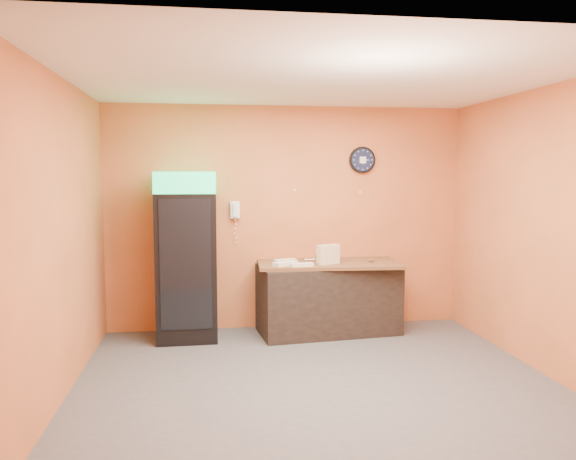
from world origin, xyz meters
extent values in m
plane|color=#47474C|center=(0.00, 0.00, 0.00)|extent=(4.50, 4.50, 0.00)
cube|color=#E37340|center=(0.00, 2.00, 1.40)|extent=(4.50, 0.02, 2.80)
cube|color=#E37340|center=(-2.25, 0.00, 1.40)|extent=(0.02, 4.00, 2.80)
cube|color=#E37340|center=(2.25, 0.00, 1.40)|extent=(0.02, 4.00, 2.80)
cube|color=white|center=(0.00, 0.00, 2.80)|extent=(4.50, 4.00, 0.02)
cube|color=black|center=(-1.25, 1.65, 0.87)|extent=(0.71, 0.71, 1.73)
cube|color=#18D26B|center=(-1.25, 1.65, 1.85)|extent=(0.71, 0.71, 0.25)
cube|color=black|center=(-1.26, 1.30, 0.94)|extent=(0.57, 0.03, 1.48)
cube|color=black|center=(0.46, 1.63, 0.42)|extent=(1.75, 0.92, 0.84)
cylinder|color=black|center=(0.97, 1.98, 2.13)|extent=(0.34, 0.05, 0.34)
cylinder|color=#0F1433|center=(0.97, 1.95, 2.13)|extent=(0.29, 0.01, 0.29)
cube|color=white|center=(0.97, 1.94, 2.13)|extent=(0.08, 0.00, 0.08)
cube|color=white|center=(-0.66, 1.96, 1.51)|extent=(0.11, 0.07, 0.21)
cube|color=white|center=(-0.66, 1.91, 1.51)|extent=(0.05, 0.04, 0.17)
cube|color=brown|center=(0.46, 1.63, 0.86)|extent=(1.76, 0.91, 0.04)
cube|color=beige|center=(0.43, 1.48, 0.91)|extent=(0.29, 0.19, 0.06)
cube|color=beige|center=(0.43, 1.48, 0.97)|extent=(0.29, 0.19, 0.06)
cube|color=beige|center=(0.43, 1.48, 1.03)|extent=(0.29, 0.19, 0.06)
cube|color=beige|center=(0.43, 1.48, 1.08)|extent=(0.29, 0.19, 0.06)
cube|color=silver|center=(-0.09, 1.44, 0.90)|extent=(0.32, 0.26, 0.04)
cube|color=silver|center=(0.09, 1.35, 0.90)|extent=(0.27, 0.12, 0.04)
cube|color=silver|center=(-0.07, 1.68, 0.90)|extent=(0.29, 0.18, 0.04)
cylinder|color=silver|center=(0.36, 1.78, 0.91)|extent=(0.06, 0.06, 0.06)
camera|label=1|loc=(-0.99, -5.02, 1.95)|focal=35.00mm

